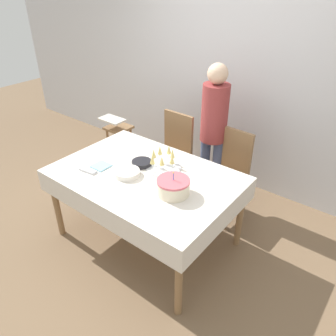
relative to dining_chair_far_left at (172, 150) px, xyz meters
name	(u,v)px	position (x,y,z in m)	size (l,w,h in m)	color
ground_plane	(148,238)	(0.36, -0.88, -0.52)	(12.00, 12.00, 0.00)	brown
wall_back	(235,72)	(0.36, 0.68, 0.83)	(8.00, 0.05, 2.70)	silver
dining_table	(145,183)	(0.36, -0.88, 0.15)	(1.64, 1.12, 0.77)	silver
dining_chair_far_left	(172,150)	(0.00, 0.00, 0.00)	(0.43, 0.43, 0.95)	olive
dining_chair_far_right	(227,170)	(0.73, 0.00, 0.00)	(0.45, 0.45, 0.95)	olive
birthday_cake	(173,187)	(0.74, -0.96, 0.31)	(0.27, 0.27, 0.21)	beige
champagne_tray	(163,160)	(0.42, -0.70, 0.33)	(0.33, 0.33, 0.18)	silver
plate_stack_main	(127,173)	(0.25, -0.99, 0.27)	(0.23, 0.23, 0.05)	silver
plate_stack_dessert	(142,163)	(0.23, -0.78, 0.27)	(0.19, 0.19, 0.04)	black
cake_knife	(161,212)	(0.82, -1.21, 0.25)	(0.30, 0.04, 0.00)	silver
fork_pile	(88,170)	(-0.08, -1.16, 0.26)	(0.18, 0.08, 0.02)	silver
napkin_pile	(101,166)	(-0.05, -1.03, 0.25)	(0.15, 0.15, 0.01)	#8CC6E0
person_standing	(214,124)	(0.46, 0.11, 0.42)	(0.28, 0.28, 1.58)	#3F4C72
high_chair	(118,133)	(-0.92, 0.01, -0.04)	(0.33, 0.35, 0.71)	olive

